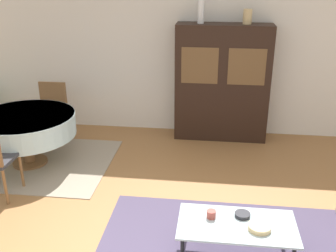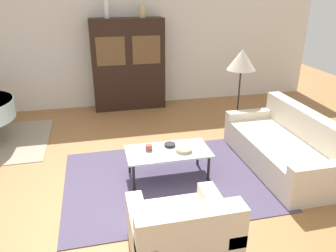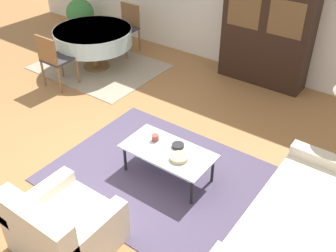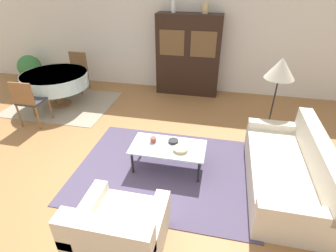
% 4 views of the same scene
% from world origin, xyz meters
% --- Properties ---
extents(wall_back, '(10.00, 0.06, 2.70)m').
position_xyz_m(wall_back, '(0.00, 3.63, 1.35)').
color(wall_back, silver).
rests_on(wall_back, ground_plane).
extents(dining_rug, '(2.19, 1.71, 0.01)m').
position_xyz_m(dining_rug, '(-1.83, 2.10, 0.01)').
color(dining_rug, gray).
rests_on(dining_rug, ground_plane).
extents(coffee_table, '(1.10, 0.57, 0.39)m').
position_xyz_m(coffee_table, '(0.97, 0.42, 0.36)').
color(coffee_table, black).
rests_on(coffee_table, area_rug).
extents(display_cabinet, '(1.46, 0.43, 1.83)m').
position_xyz_m(display_cabinet, '(0.82, 3.37, 0.92)').
color(display_cabinet, black).
rests_on(display_cabinet, ground_plane).
extents(dining_table, '(1.38, 1.38, 0.73)m').
position_xyz_m(dining_table, '(-1.87, 2.06, 0.59)').
color(dining_table, brown).
rests_on(dining_table, dining_rug).
extents(dining_chair_far, '(0.44, 0.44, 0.91)m').
position_xyz_m(dining_chair_far, '(-1.87, 2.97, 0.54)').
color(dining_chair_far, brown).
rests_on(dining_chair_far, dining_rug).
extents(cup, '(0.09, 0.09, 0.08)m').
position_xyz_m(cup, '(0.73, 0.49, 0.44)').
color(cup, '#9E4238').
rests_on(cup, coffee_table).
extents(bowl, '(0.21, 0.21, 0.05)m').
position_xyz_m(bowl, '(1.16, 0.36, 0.42)').
color(bowl, tan).
rests_on(bowl, coffee_table).
extents(bowl_small, '(0.15, 0.15, 0.04)m').
position_xyz_m(bowl_small, '(1.02, 0.55, 0.42)').
color(bowl_small, '#232328').
rests_on(bowl_small, coffee_table).
extents(vase_tall, '(0.09, 0.09, 0.33)m').
position_xyz_m(vase_tall, '(0.45, 3.37, 2.00)').
color(vase_tall, white).
rests_on(vase_tall, display_cabinet).
extents(vase_short, '(0.13, 0.13, 0.22)m').
position_xyz_m(vase_short, '(1.14, 3.37, 1.94)').
color(vase_short, tan).
rests_on(vase_short, display_cabinet).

